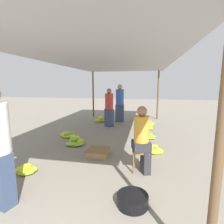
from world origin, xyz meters
name	(u,v)px	position (x,y,z in m)	size (l,w,h in m)	color
canopy_post_front_right	(219,154)	(1.69, 0.30, 1.22)	(0.08, 0.08, 2.43)	brown
canopy_post_back_left	(93,95)	(-1.69, 7.87, 1.22)	(0.08, 0.08, 2.43)	brown
canopy_post_back_right	(158,95)	(1.69, 7.87, 1.22)	(0.08, 0.08, 2.43)	brown
canopy_tarp	(110,61)	(0.00, 4.09, 2.45)	(3.78, 7.97, 0.04)	#B2B2B7
stool	(141,154)	(1.03, 2.25, 0.36)	(0.34, 0.34, 0.45)	brown
vendor_seated	(142,138)	(1.05, 2.24, 0.71)	(0.42, 0.42, 1.35)	#2D2D33
basin_black	(133,200)	(0.95, 1.17, 0.08)	(0.46, 0.46, 0.17)	black
banana_pile_left_0	(26,169)	(-1.22, 1.70, 0.08)	(0.40, 0.43, 0.20)	#B4CC2C
banana_pile_left_1	(76,141)	(-0.90, 3.47, 0.10)	(0.56, 0.59, 0.25)	#84B934
banana_pile_left_2	(68,135)	(-1.48, 4.17, 0.08)	(0.56, 0.45, 0.20)	#79B536
banana_pile_left_3	(101,119)	(-1.01, 6.79, 0.09)	(0.60, 0.66, 0.25)	yellow
banana_pile_right_0	(153,149)	(1.33, 3.33, 0.09)	(0.52, 0.52, 0.21)	#A1C52F
banana_pile_right_1	(147,127)	(1.18, 5.71, 0.10)	(0.51, 0.49, 0.35)	#9BC230
banana_pile_right_2	(148,123)	(1.22, 6.41, 0.08)	(0.65, 0.48, 0.25)	#A2C52F
banana_pile_right_3	(149,136)	(1.24, 4.50, 0.07)	(0.48, 0.49, 0.22)	#86BA34
crate_near	(98,152)	(-0.03, 2.86, 0.08)	(0.53, 0.53, 0.16)	#9E7A4C
shopper_walking_mid	(120,103)	(-0.10, 6.92, 0.92)	(0.40, 0.38, 1.76)	#384766
shopper_walking_far	(109,107)	(-0.39, 5.88, 0.83)	(0.43, 0.43, 1.60)	#384766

